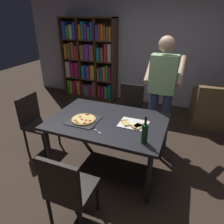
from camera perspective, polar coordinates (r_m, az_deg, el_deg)
name	(u,v)px	position (r m, az deg, el deg)	size (l,w,h in m)	color
ground_plane	(108,165)	(3.09, -1.06, -14.62)	(12.00, 12.00, 0.00)	#38281E
back_wall	(152,44)	(4.88, 11.28, 18.35)	(6.40, 0.10, 2.80)	#BCB7C6
dining_table	(108,125)	(2.70, -1.18, -3.65)	(1.50, 1.03, 0.75)	#232328
chair_near_camera	(67,188)	(2.11, -12.46, -20.23)	(0.42, 0.42, 0.90)	black
chair_far_side	(130,107)	(3.62, 5.00, 1.40)	(0.42, 0.42, 0.90)	black
chair_left_end	(35,120)	(3.40, -20.77, -2.00)	(0.42, 0.42, 0.90)	black
bookshelf	(89,61)	(5.24, -6.49, 14.16)	(1.40, 0.35, 1.95)	#513823
person_serving_pizza	(162,89)	(3.13, 13.87, 6.35)	(0.55, 0.54, 1.75)	#38476B
pepperoni_pizza_on_tray	(84,120)	(2.67, -7.98, -2.16)	(0.38, 0.38, 0.04)	#2D2D33
pizza_slices_on_towel	(134,124)	(2.55, 6.08, -3.49)	(0.36, 0.28, 0.03)	white
wine_bottle	(145,133)	(2.19, 9.19, -5.87)	(0.07, 0.07, 0.32)	#194723
kitchen_scissors	(94,129)	(2.46, -5.11, -4.81)	(0.19, 0.14, 0.01)	silver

